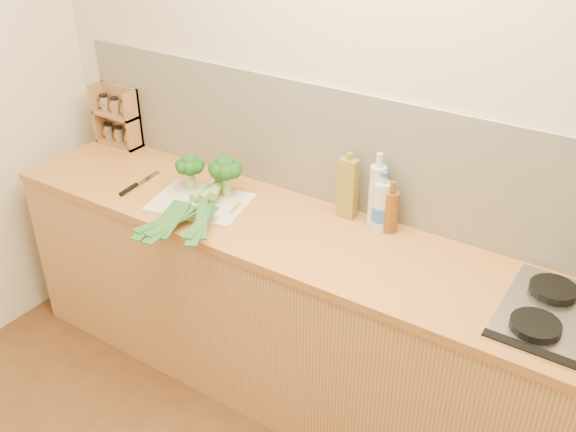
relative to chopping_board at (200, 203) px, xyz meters
The scene contains 14 objects.
room_shell 0.77m from the chopping_board, 28.10° to the left, with size 3.50×3.50×3.50m.
counter 0.79m from the chopping_board, ahead, with size 3.20×0.62×0.90m.
chopping_board is the anchor object (origin of this frame).
broccoli_left 0.19m from the chopping_board, 147.48° to the left, with size 0.14×0.14×0.18m.
broccoli_right 0.19m from the chopping_board, 62.68° to the left, with size 0.16×0.16×0.19m.
leek_front 0.06m from the chopping_board, 108.29° to the right, with size 0.12×0.63×0.04m.
leek_mid 0.08m from the chopping_board, 48.72° to the right, with size 0.15×0.65×0.04m.
leek_back 0.11m from the chopping_board, 14.26° to the right, with size 0.35×0.61×0.04m.
chefs_knife 0.37m from the chopping_board, behind, with size 0.06×0.29×0.02m.
spice_rack 0.87m from the chopping_board, 159.85° to the left, with size 0.27×0.11×0.32m.
oil_tin 0.68m from the chopping_board, 23.77° to the left, with size 0.08×0.05×0.30m.
glass_bottle 0.80m from the chopping_board, 20.07° to the left, with size 0.07×0.07×0.33m.
amber_bottle 0.86m from the chopping_board, 17.40° to the left, with size 0.06×0.06×0.23m.
water_bottle 0.82m from the chopping_board, 17.92° to the left, with size 0.08×0.08×0.25m.
Camera 1 is at (1.10, -0.77, 2.31)m, focal length 40.00 mm.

